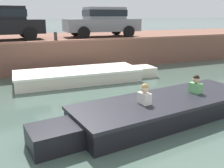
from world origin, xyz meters
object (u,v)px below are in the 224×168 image
Objects in this scene: boat_moored_central_cream at (84,75)px; motorboat_passing at (160,109)px; car_centre_grey at (102,21)px; mooring_bollard_mid at (56,36)px; car_left_inner_black at (1,22)px.

boat_moored_central_cream is 4.38m from motorboat_passing.
car_centre_grey is (2.26, 3.73, 1.98)m from boat_moored_central_cream.
mooring_bollard_mid is (-2.89, -1.74, -0.61)m from car_centre_grey.
car_centre_grey reaches higher than motorboat_passing.
motorboat_passing is at bearing -67.23° from car_left_inner_black.
car_centre_grey reaches higher than mooring_bollard_mid.
car_left_inner_black is at bearing 179.94° from car_centre_grey.
car_left_inner_black reaches higher than boat_moored_central_cream.
motorboat_passing is 13.54× the size of mooring_bollard_mid.
boat_moored_central_cream is at bearing -121.16° from car_centre_grey.
mooring_bollard_mid is at bearing -148.96° from car_centre_grey.
mooring_bollard_mid is at bearing 101.15° from motorboat_passing.
motorboat_passing is at bearing -81.94° from boat_moored_central_cream.
car_left_inner_black is (-3.39, 8.08, 1.96)m from motorboat_passing.
motorboat_passing reaches higher than boat_moored_central_cream.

